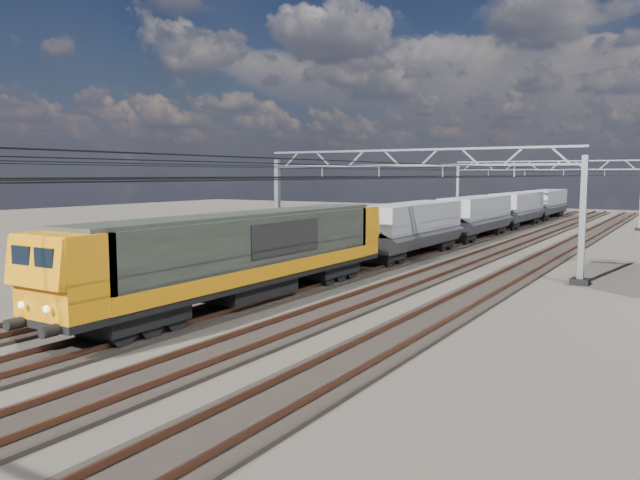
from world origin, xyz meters
The scene contains 14 objects.
ground centered at (0.00, 0.00, 0.00)m, with size 160.00×160.00×0.00m, color black.
track_outer_west centered at (-6.00, 0.00, 0.07)m, with size 2.60×140.00×0.30m.
track_loco centered at (-2.00, 0.00, 0.07)m, with size 2.60×140.00×0.30m.
track_inner_east centered at (2.00, 0.00, 0.07)m, with size 2.60×140.00×0.30m.
track_outer_east centered at (6.00, 0.00, 0.07)m, with size 2.60×140.00×0.30m.
catenary_gantry_mid centered at (0.00, 4.00, 3.91)m, with size 19.90×0.90×7.11m.
catenary_gantry_far centered at (0.00, 40.00, 3.91)m, with size 19.90×0.90×7.11m.
overhead_wires centered at (0.00, 8.00, 5.75)m, with size 12.03×140.00×0.53m.
locomotive centered at (-2.00, -8.78, 2.33)m, with size 2.76×21.10×3.62m.
hopper_wagon_lead centered at (-2.00, 8.92, 2.23)m, with size 3.38×13.00×3.25m.
hopper_wagon_mid centered at (-2.00, 23.12, 2.23)m, with size 3.38×13.00×3.25m.
hopper_wagon_third centered at (-2.00, 37.32, 2.23)m, with size 3.38×13.00×3.25m.
hopper_wagon_fourth centered at (-2.00, 51.52, 2.23)m, with size 3.38×13.00×3.25m.
trackside_cabinet centered at (-8.94, -12.28, 0.84)m, with size 0.43×0.36×1.12m.
Camera 1 is at (14.60, -29.93, 5.62)m, focal length 35.00 mm.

